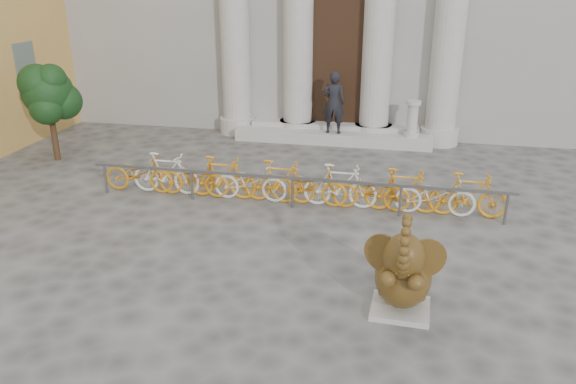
% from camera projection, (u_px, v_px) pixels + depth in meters
% --- Properties ---
extents(ground, '(80.00, 80.00, 0.00)m').
position_uv_depth(ground, '(257.00, 304.00, 8.93)').
color(ground, '#474442').
rests_on(ground, ground).
extents(entrance_steps, '(6.00, 1.20, 0.36)m').
position_uv_depth(entrance_steps, '(333.00, 135.00, 17.42)').
color(entrance_steps, '#A8A59E').
rests_on(entrance_steps, ground).
extents(elephant_statue, '(1.20, 1.34, 1.79)m').
position_uv_depth(elephant_statue, '(403.00, 275.00, 8.48)').
color(elephant_statue, '#A8A59E').
rests_on(elephant_statue, ground).
extents(bike_rack, '(9.44, 0.53, 1.00)m').
position_uv_depth(bike_rack, '(294.00, 183.00, 12.63)').
color(bike_rack, slate).
rests_on(bike_rack, ground).
extents(tree, '(1.55, 1.41, 2.68)m').
position_uv_depth(tree, '(48.00, 94.00, 15.07)').
color(tree, '#332114').
rests_on(tree, ground).
extents(pedestrian, '(0.68, 0.45, 1.86)m').
position_uv_depth(pedestrian, '(334.00, 103.00, 16.69)').
color(pedestrian, black).
rests_on(pedestrian, entrance_steps).
extents(balustrade_post, '(0.44, 0.44, 1.08)m').
position_uv_depth(balustrade_post, '(412.00, 120.00, 16.46)').
color(balustrade_post, '#A8A59E').
rests_on(balustrade_post, entrance_steps).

